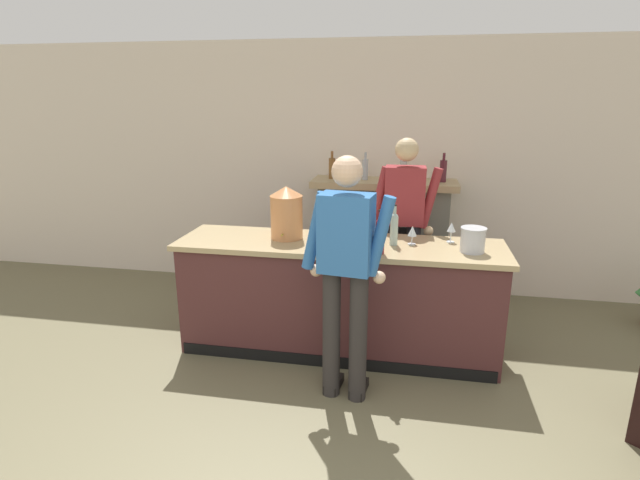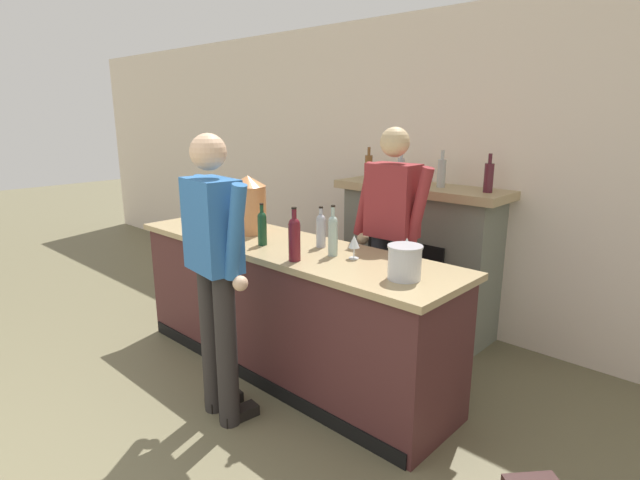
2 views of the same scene
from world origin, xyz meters
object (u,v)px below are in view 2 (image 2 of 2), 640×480
(wine_bottle_rose_blush, at_px, (321,229))
(wine_glass_mid_counter, at_px, (407,245))
(wine_bottle_cabernet_heavy, at_px, (294,237))
(wine_glass_back_row, at_px, (354,242))
(fireplace_stone, at_px, (418,256))
(copper_dispenser, at_px, (249,204))
(person_customer, at_px, (215,269))
(wine_bottle_merlot_tall, at_px, (333,234))
(person_bartender, at_px, (391,238))
(ice_bucket_steel, at_px, (405,262))
(wine_bottle_chardonnay_pale, at_px, (262,227))

(wine_bottle_rose_blush, bearing_deg, wine_glass_mid_counter, 4.72)
(wine_bottle_rose_blush, bearing_deg, wine_bottle_cabernet_heavy, -73.46)
(wine_bottle_rose_blush, height_order, wine_glass_back_row, wine_bottle_rose_blush)
(fireplace_stone, distance_m, copper_dispenser, 1.59)
(person_customer, bearing_deg, wine_bottle_merlot_tall, 67.71)
(copper_dispenser, bearing_deg, wine_glass_mid_counter, 5.18)
(fireplace_stone, relative_size, person_customer, 0.90)
(copper_dispenser, height_order, wine_bottle_rose_blush, copper_dispenser)
(person_bartender, bearing_deg, wine_bottle_cabernet_heavy, -101.24)
(person_bartender, bearing_deg, wine_glass_back_row, -81.05)
(wine_bottle_merlot_tall, relative_size, wine_bottle_rose_blush, 1.17)
(person_customer, distance_m, ice_bucket_steel, 1.12)
(wine_bottle_cabernet_heavy, xyz_separation_m, wine_glass_back_row, (0.25, 0.29, -0.05))
(wine_bottle_chardonnay_pale, bearing_deg, fireplace_stone, 75.31)
(person_bartender, bearing_deg, wine_bottle_merlot_tall, -96.44)
(fireplace_stone, xyz_separation_m, person_customer, (-0.13, -2.06, 0.33))
(person_customer, relative_size, wine_glass_mid_counter, 10.45)
(wine_bottle_chardonnay_pale, relative_size, wine_glass_mid_counter, 1.76)
(ice_bucket_steel, relative_size, wine_bottle_rose_blush, 0.69)
(person_bartender, bearing_deg, wine_bottle_chardonnay_pale, -130.96)
(fireplace_stone, relative_size, copper_dispenser, 3.55)
(person_customer, relative_size, wine_glass_back_row, 11.41)
(ice_bucket_steel, relative_size, wine_glass_back_row, 1.27)
(person_customer, height_order, wine_glass_back_row, person_customer)
(person_bartender, distance_m, ice_bucket_steel, 0.86)
(person_customer, xyz_separation_m, ice_bucket_steel, (0.91, 0.64, 0.09))
(wine_bottle_merlot_tall, bearing_deg, person_customer, -112.29)
(person_customer, distance_m, copper_dispenser, 1.00)
(wine_bottle_merlot_tall, relative_size, wine_glass_back_row, 2.16)
(fireplace_stone, distance_m, wine_glass_mid_counter, 1.40)
(ice_bucket_steel, height_order, wine_glass_mid_counter, ice_bucket_steel)
(copper_dispenser, height_order, ice_bucket_steel, copper_dispenser)
(wine_bottle_chardonnay_pale, relative_size, wine_bottle_rose_blush, 1.04)
(wine_bottle_cabernet_heavy, bearing_deg, wine_bottle_merlot_tall, 68.63)
(ice_bucket_steel, bearing_deg, person_bartender, 130.16)
(ice_bucket_steel, height_order, wine_glass_back_row, ice_bucket_steel)
(fireplace_stone, height_order, copper_dispenser, fireplace_stone)
(person_bartender, bearing_deg, wine_glass_mid_counter, -45.46)
(wine_glass_back_row, bearing_deg, person_bartender, 98.95)
(copper_dispenser, relative_size, wine_bottle_chardonnay_pale, 1.50)
(wine_bottle_cabernet_heavy, relative_size, wine_glass_mid_counter, 2.03)
(wine_bottle_cabernet_heavy, height_order, wine_bottle_rose_blush, wine_bottle_cabernet_heavy)
(person_customer, relative_size, person_bartender, 0.99)
(wine_bottle_merlot_tall, relative_size, wine_bottle_chardonnay_pale, 1.13)
(wine_bottle_chardonnay_pale, bearing_deg, wine_glass_back_row, 14.14)
(wine_bottle_chardonnay_pale, xyz_separation_m, wine_bottle_rose_blush, (0.34, 0.24, -0.00))
(wine_bottle_merlot_tall, bearing_deg, copper_dispenser, 177.66)
(wine_glass_mid_counter, bearing_deg, wine_bottle_chardonnay_pale, -163.58)
(wine_bottle_chardonnay_pale, bearing_deg, wine_bottle_cabernet_heavy, -14.60)
(person_bartender, bearing_deg, person_customer, -105.59)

